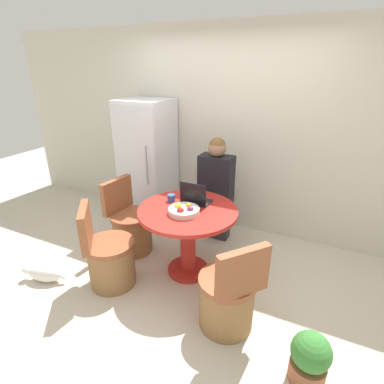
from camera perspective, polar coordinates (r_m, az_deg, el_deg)
name	(u,v)px	position (r m, az deg, el deg)	size (l,w,h in m)	color
ground_plane	(176,285)	(3.27, -3.12, -17.31)	(12.00, 12.00, 0.00)	beige
wall_back	(229,133)	(3.97, 7.07, 11.04)	(7.00, 0.06, 2.60)	beige
refrigerator	(148,163)	(4.22, -8.39, 5.43)	(0.64, 0.63, 1.71)	silver
dining_table	(188,228)	(3.14, -0.79, -6.82)	(1.02, 1.02, 0.77)	#B2261E
chair_near_left_corner	(109,259)	(3.24, -15.50, -12.20)	(0.57, 0.57, 0.89)	olive
chair_left_side	(131,228)	(3.72, -11.58, -6.77)	(0.50, 0.49, 0.89)	olive
chair_near_right_corner	(228,299)	(2.71, 6.86, -19.51)	(0.57, 0.57, 0.89)	olive
person_seated	(217,187)	(3.65, 4.80, 1.04)	(0.40, 0.37, 1.37)	#2D2D38
laptop	(195,199)	(3.13, 0.63, -1.26)	(0.29, 0.21, 0.25)	#232328
fruit_bowl	(184,210)	(2.94, -1.57, -3.50)	(0.31, 0.31, 0.10)	beige
coffee_cup	(171,198)	(3.20, -3.98, -1.14)	(0.08, 0.08, 0.08)	#2D4C84
cat	(44,273)	(3.62, -26.40, -13.73)	(0.48, 0.24, 0.18)	white
potted_plant	(310,358)	(2.55, 21.51, -27.36)	(0.28, 0.28, 0.42)	#935638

